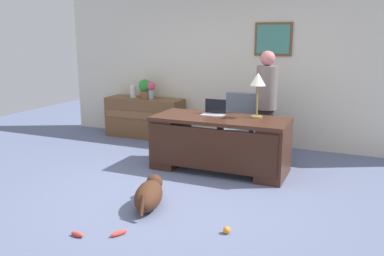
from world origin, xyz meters
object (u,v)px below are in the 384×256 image
object	(u,v)px
desk_lamp	(258,82)
dog_toy_bone	(119,233)
vase_with_flowers	(151,88)
dog_toy_ball	(227,230)
vase_empty	(133,91)
person_standing	(266,105)
armchair	(241,128)
credenza	(145,118)
laptop	(214,111)
potted_plant	(145,88)
dog_toy_plush	(77,234)
dog_lying	(149,194)
desk	(219,142)

from	to	relation	value
desk_lamp	dog_toy_bone	bearing A→B (deg)	-106.35
vase_with_flowers	dog_toy_ball	size ratio (longest dim) A/B	4.34
vase_empty	dog_toy_bone	xyz separation A→B (m)	(1.99, -3.59, -0.85)
vase_empty	dog_toy_bone	distance (m)	4.20
person_standing	dog_toy_ball	size ratio (longest dim) A/B	22.80
armchair	vase_with_flowers	size ratio (longest dim) A/B	3.12
credenza	armchair	bearing A→B (deg)	-13.12
vase_with_flowers	armchair	bearing A→B (deg)	-14.16
armchair	dog_toy_bone	world-z (taller)	armchair
person_standing	vase_empty	distance (m)	2.78
laptop	potted_plant	xyz separation A→B (m)	(-1.83, 1.17, 0.12)
person_standing	potted_plant	distance (m)	2.52
laptop	desk_lamp	bearing A→B (deg)	4.37
laptop	potted_plant	bearing A→B (deg)	147.38
dog_toy_plush	potted_plant	bearing A→B (deg)	109.96
dog_lying	potted_plant	size ratio (longest dim) A/B	2.19
person_standing	dog_toy_bone	world-z (taller)	person_standing
vase_with_flowers	vase_empty	distance (m)	0.40
dog_lying	desk_lamp	size ratio (longest dim) A/B	1.24
credenza	desk_lamp	size ratio (longest dim) A/B	2.38
desk	person_standing	distance (m)	1.02
desk_lamp	potted_plant	distance (m)	2.72
dog_toy_bone	dog_lying	bearing A→B (deg)	94.47
dog_toy_bone	dog_toy_plush	size ratio (longest dim) A/B	1.21
credenza	vase_with_flowers	xyz separation A→B (m)	(0.15, 0.00, 0.58)
credenza	desk_lamp	world-z (taller)	desk_lamp
person_standing	potted_plant	bearing A→B (deg)	167.00
desk_lamp	dog_toy_plush	distance (m)	3.14
armchair	dog_lying	distance (m)	2.44
vase_empty	dog_toy_bone	size ratio (longest dim) A/B	1.27
desk	credenza	bearing A→B (deg)	146.18
credenza	dog_lying	size ratio (longest dim) A/B	1.93
armchair	dog_toy_ball	world-z (taller)	armchair
dog_toy_ball	laptop	bearing A→B (deg)	113.81
desk	dog_toy_plush	size ratio (longest dim) A/B	12.69
armchair	laptop	xyz separation A→B (m)	(-0.22, -0.69, 0.38)
desk	credenza	xyz separation A→B (m)	(-2.00, 1.34, -0.05)
armchair	potted_plant	bearing A→B (deg)	166.70
laptop	armchair	bearing A→B (deg)	72.39
desk_lamp	dog_lying	bearing A→B (deg)	-114.03
desk	laptop	world-z (taller)	laptop
dog_lying	dog_toy_ball	xyz separation A→B (m)	(1.02, -0.26, -0.12)
credenza	dog_toy_bone	bearing A→B (deg)	-63.97
desk	dog_toy_ball	world-z (taller)	desk
credenza	laptop	size ratio (longest dim) A/B	4.74
desk	dog_toy_plush	xyz separation A→B (m)	(-0.60, -2.44, -0.41)
desk	person_standing	size ratio (longest dim) A/B	1.13
armchair	desk_lamp	size ratio (longest dim) A/B	1.60
desk	dog_toy_bone	distance (m)	2.30
dog_toy_ball	desk	bearing A→B (deg)	111.83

